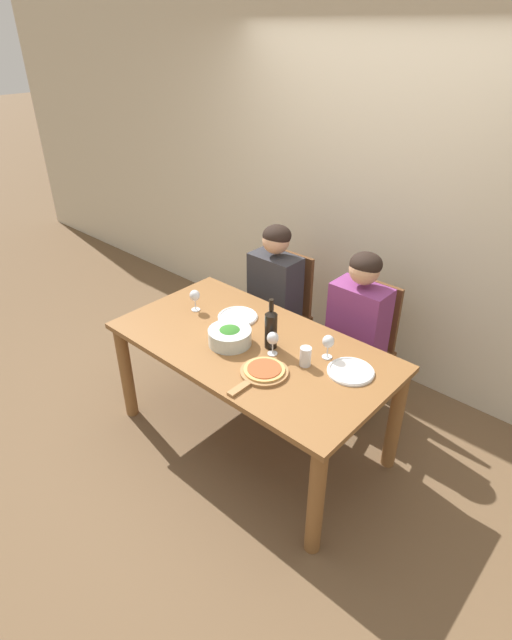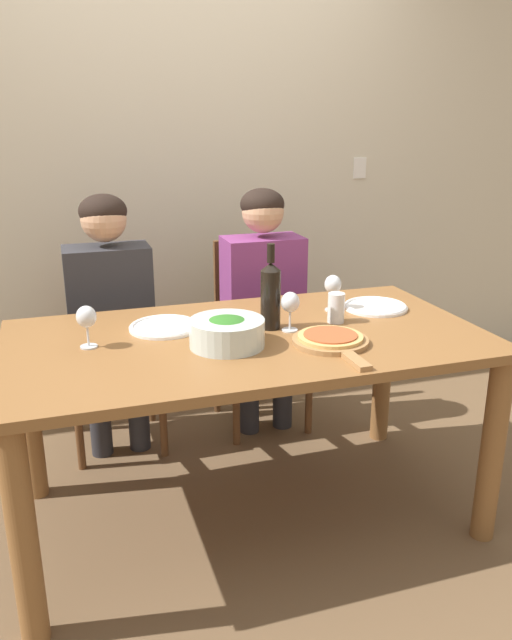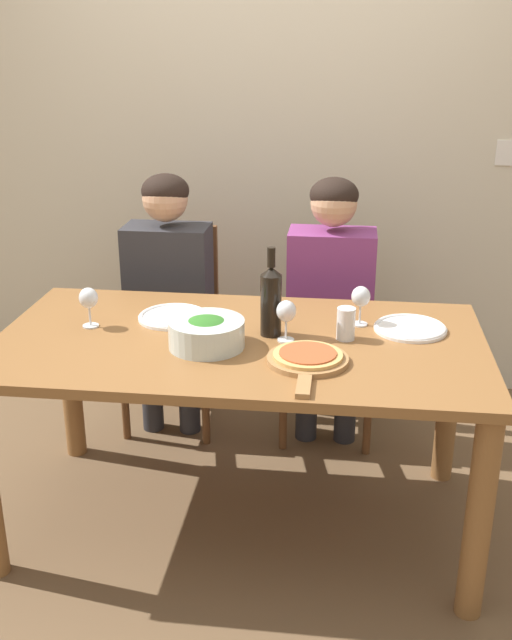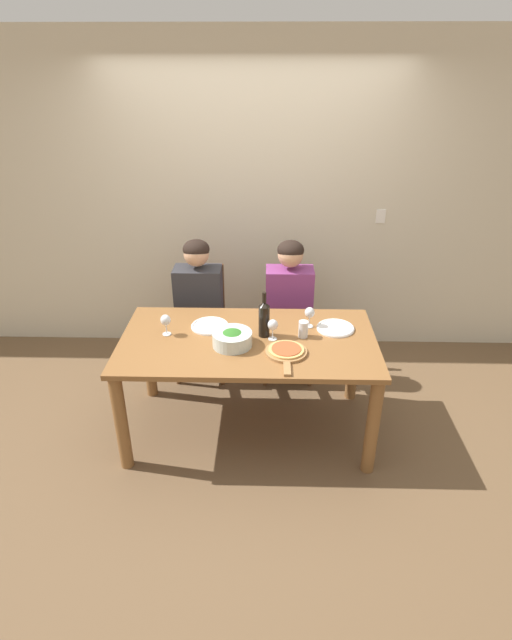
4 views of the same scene
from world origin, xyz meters
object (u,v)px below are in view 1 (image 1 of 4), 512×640
Objects in this scene: person_man at (357,321)px; pizza_on_board at (263,372)px; broccoli_bowl at (230,336)px; water_tumbler at (305,356)px; wine_bottle at (271,328)px; dinner_plate_left at (238,317)px; person_woman at (274,287)px; wine_glass_right at (328,342)px; dinner_plate_right at (351,371)px; wine_glass_centre at (272,340)px; chair_right at (362,343)px; wine_glass_left at (195,296)px; chair_left at (282,309)px.

person_man is 2.96× the size of pizza_on_board.
water_tumbler is at bearing 15.14° from broccoli_bowl.
water_tumbler is (0.27, -0.01, -0.08)m from wine_bottle.
person_woman is at bearing 105.56° from dinner_plate_left.
wine_bottle is 0.30m from pizza_on_board.
broccoli_bowl is 1.75× the size of wine_glass_right.
dinner_plate_left is 1.00× the size of dinner_plate_right.
chair_right is at bearing 80.62° from wine_glass_centre.
wine_glass_centre is 1.29× the size of water_tumbler.
wine_glass_left is at bearing -174.81° from dinner_plate_right.
dinner_plate_right is at bearing 43.55° from pizza_on_board.
broccoli_bowl is 0.64× the size of pizza_on_board.
chair_left is at bearing 124.11° from pizza_on_board.
chair_left is 6.23× the size of wine_glass_left.
wine_bottle is at bearing -104.23° from chair_right.
chair_right is 2.28× the size of pizza_on_board.
dinner_plate_right is (0.50, 0.10, -0.12)m from wine_bottle.
broccoli_bowl reaches higher than dinner_plate_left.
wine_bottle is 2.16× the size of wine_glass_right.
wine_glass_left is (-0.29, -0.12, 0.10)m from dinner_plate_left.
pizza_on_board reaches higher than dinner_plate_left.
dinner_plate_left is 2.27× the size of water_tumbler.
wine_glass_centre is (-0.44, -0.16, 0.10)m from dinner_plate_right.
person_man reaches higher than chair_left.
dinner_plate_right is at bearing -28.22° from person_woman.
pizza_on_board reaches higher than dinner_plate_right.
chair_left is at bearing 180.00° from chair_right.
water_tumbler is at bearing -109.32° from wine_glass_right.
chair_right is at bearing 0.00° from chair_left.
person_woman is at bearing 129.72° from wine_glass_centre.
broccoli_bowl is 2.27× the size of water_tumbler.
wine_bottle reaches higher than pizza_on_board.
wine_glass_centre is at bearing -99.38° from chair_right.
wine_glass_left is at bearing 175.76° from wine_glass_centre.
pizza_on_board is 0.42m from wine_glass_right.
person_man is at bearing 43.26° from dinner_plate_left.
wine_glass_centre is at bearing -50.28° from person_woman.
pizza_on_board is at bearing -15.85° from wine_glass_left.
chair_left is 1.03m from wine_bottle.
dinner_plate_left is at bearing 179.33° from dinner_plate_right.
wine_glass_right is at bearing 23.11° from wine_bottle.
pizza_on_board is at bearing -114.89° from wine_glass_right.
chair_left is at bearing 135.75° from water_tumbler.
dinner_plate_right is at bearing 5.19° from wine_glass_left.
wine_glass_centre is at bearing -100.84° from person_man.
person_man reaches higher than wine_glass_left.
wine_glass_right reaches higher than dinner_plate_left.
chair_left is 0.77× the size of person_woman.
wine_bottle is at bearing 136.05° from wine_glass_centre.
person_man is at bearing -90.00° from chair_right.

